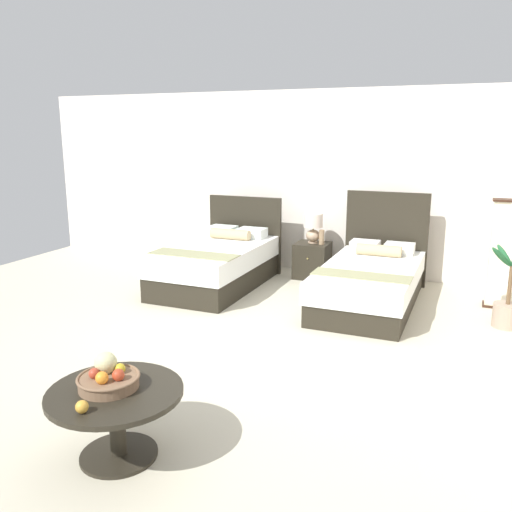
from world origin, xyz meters
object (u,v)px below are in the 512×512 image
at_px(table_lamp, 313,226).
at_px(floor_lamp_corner, 497,254).
at_px(nightstand, 312,260).
at_px(loose_apple, 82,407).
at_px(bed_near_window, 218,263).
at_px(coffee_table, 116,407).
at_px(vase, 322,237).
at_px(potted_palm, 508,302).
at_px(bed_near_corner, 371,280).
at_px(fruit_bowl, 108,378).

xyz_separation_m(table_lamp, floor_lamp_corner, (2.45, -0.46, -0.11)).
relative_size(nightstand, loose_apple, 6.67).
bearing_deg(bed_near_window, table_lamp, 40.77).
bearing_deg(floor_lamp_corner, coffee_table, -118.54).
distance_m(vase, coffee_table, 4.76).
bearing_deg(coffee_table, potted_palm, 55.44).
xyz_separation_m(bed_near_corner, vase, (-0.88, 0.87, 0.33)).
bearing_deg(vase, bed_near_window, -144.50).
bearing_deg(table_lamp, nightstand, -90.00).
bearing_deg(nightstand, bed_near_corner, -41.44).
xyz_separation_m(bed_near_window, potted_palm, (3.67, -0.25, -0.04)).
distance_m(table_lamp, coffee_table, 4.84).
height_order(fruit_bowl, loose_apple, fruit_bowl).
bearing_deg(loose_apple, potted_palm, 57.56).
bearing_deg(bed_near_window, loose_apple, -74.32).
relative_size(table_lamp, vase, 2.05).
height_order(nightstand, loose_apple, loose_apple).
relative_size(nightstand, floor_lamp_corner, 0.39).
height_order(bed_near_window, coffee_table, bed_near_window).
distance_m(coffee_table, floor_lamp_corner, 4.97).
relative_size(vase, coffee_table, 0.24).
bearing_deg(bed_near_corner, bed_near_window, -179.46).
height_order(coffee_table, loose_apple, loose_apple).
bearing_deg(coffee_table, vase, 89.21).
bearing_deg(vase, potted_palm, -25.06).
height_order(floor_lamp_corner, potted_palm, floor_lamp_corner).
height_order(table_lamp, floor_lamp_corner, floor_lamp_corner).
distance_m(bed_near_corner, floor_lamp_corner, 1.54).
bearing_deg(coffee_table, fruit_bowl, 162.09).
bearing_deg(fruit_bowl, bed_near_corner, 75.37).
distance_m(table_lamp, vase, 0.21).
xyz_separation_m(bed_near_window, table_lamp, (1.10, 0.95, 0.45)).
distance_m(bed_near_corner, nightstand, 1.37).
xyz_separation_m(coffee_table, loose_apple, (-0.00, -0.31, 0.16)).
bearing_deg(floor_lamp_corner, table_lamp, 169.41).
distance_m(nightstand, loose_apple, 5.11).
xyz_separation_m(bed_near_corner, coffee_table, (-0.95, -3.89, 0.06)).
bearing_deg(potted_palm, nightstand, 155.45).
bearing_deg(table_lamp, floor_lamp_corner, -10.59).
bearing_deg(nightstand, floor_lamp_corner, -10.14).
relative_size(bed_near_window, nightstand, 3.98).
bearing_deg(nightstand, loose_apple, -89.14).
distance_m(fruit_bowl, floor_lamp_corner, 4.98).
bearing_deg(nightstand, coffee_table, -89.04).
xyz_separation_m(vase, potted_palm, (2.43, -1.14, -0.34)).
height_order(vase, coffee_table, vase).
xyz_separation_m(vase, floor_lamp_corner, (2.31, -0.40, 0.04)).
relative_size(vase, fruit_bowl, 0.52).
distance_m(coffee_table, loose_apple, 0.35).
height_order(table_lamp, fruit_bowl, table_lamp).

